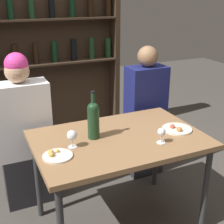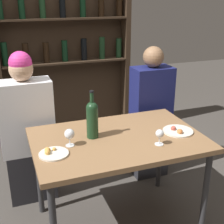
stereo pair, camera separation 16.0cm
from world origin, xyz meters
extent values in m
plane|color=#47423D|center=(0.00, 0.00, 0.00)|extent=(10.00, 10.00, 0.00)
cube|color=olive|center=(0.00, 0.00, 0.73)|extent=(1.20, 0.80, 0.04)
cylinder|color=#2D2D30|center=(0.54, -0.34, 0.35)|extent=(0.04, 0.04, 0.71)
cylinder|color=#2D2D30|center=(-0.54, 0.34, 0.35)|extent=(0.04, 0.04, 0.71)
cylinder|color=#2D2D30|center=(0.54, 0.34, 0.35)|extent=(0.04, 0.04, 0.71)
cube|color=#38281C|center=(0.00, 1.78, 1.03)|extent=(1.49, 0.02, 2.07)
cube|color=#38281C|center=(0.74, 1.68, 1.03)|extent=(0.06, 0.18, 2.07)
cube|color=#38281C|center=(0.00, 1.68, 0.95)|extent=(1.41, 0.18, 0.02)
cylinder|color=black|center=(-0.44, 1.67, 1.07)|extent=(0.07, 0.07, 0.23)
cylinder|color=black|center=(-0.22, 1.68, 1.07)|extent=(0.07, 0.07, 0.23)
cylinder|color=black|center=(-0.01, 1.69, 1.08)|extent=(0.07, 0.07, 0.24)
cylinder|color=black|center=(0.22, 1.68, 1.08)|extent=(0.07, 0.07, 0.25)
cylinder|color=#19381E|center=(0.44, 1.67, 1.09)|extent=(0.07, 0.07, 0.26)
cylinder|color=#19381E|center=(0.66, 1.69, 1.07)|extent=(0.07, 0.07, 0.23)
cube|color=#38281C|center=(0.00, 1.68, 1.43)|extent=(1.41, 0.18, 0.02)
cylinder|color=black|center=(-0.44, 1.67, 1.57)|extent=(0.07, 0.07, 0.25)
cylinder|color=#19381E|center=(-0.22, 1.68, 1.56)|extent=(0.07, 0.07, 0.24)
cylinder|color=black|center=(-0.01, 1.68, 1.56)|extent=(0.07, 0.07, 0.24)
cylinder|color=black|center=(0.22, 1.69, 1.56)|extent=(0.07, 0.07, 0.24)
cylinder|color=black|center=(0.44, 1.68, 1.57)|extent=(0.07, 0.07, 0.25)
cylinder|color=black|center=(0.66, 1.68, 1.57)|extent=(0.07, 0.07, 0.26)
cylinder|color=#19381E|center=(-0.17, 0.07, 0.86)|extent=(0.08, 0.08, 0.22)
sphere|color=#19381E|center=(-0.17, 0.07, 0.97)|extent=(0.08, 0.08, 0.08)
cylinder|color=#19381E|center=(-0.17, 0.07, 1.02)|extent=(0.03, 0.03, 0.11)
cylinder|color=black|center=(-0.17, 0.07, 1.08)|extent=(0.03, 0.03, 0.01)
cylinder|color=silver|center=(-0.35, -0.01, 0.75)|extent=(0.06, 0.06, 0.00)
cylinder|color=silver|center=(-0.35, -0.01, 0.78)|extent=(0.01, 0.01, 0.06)
sphere|color=silver|center=(-0.35, -0.01, 0.83)|extent=(0.07, 0.07, 0.07)
cylinder|color=silver|center=(0.22, -0.20, 0.75)|extent=(0.06, 0.06, 0.00)
cylinder|color=silver|center=(0.22, -0.20, 0.78)|extent=(0.01, 0.01, 0.06)
sphere|color=silver|center=(0.22, -0.20, 0.83)|extent=(0.06, 0.06, 0.06)
cylinder|color=silver|center=(-0.47, -0.10, 0.75)|extent=(0.19, 0.19, 0.01)
sphere|color=gold|center=(-0.50, -0.06, 0.77)|extent=(0.04, 0.04, 0.04)
sphere|color=gold|center=(-0.51, -0.09, 0.77)|extent=(0.04, 0.04, 0.04)
sphere|color=gold|center=(-0.46, -0.06, 0.76)|extent=(0.02, 0.02, 0.02)
cylinder|color=silver|center=(0.45, -0.06, 0.75)|extent=(0.22, 0.22, 0.01)
sphere|color=#B74C3D|center=(0.42, -0.04, 0.77)|extent=(0.04, 0.04, 0.04)
sphere|color=#C67038|center=(0.44, -0.11, 0.77)|extent=(0.04, 0.04, 0.04)
sphere|color=#C67038|center=(0.44, -0.09, 0.77)|extent=(0.03, 0.03, 0.03)
cube|color=#26262B|center=(-0.57, 0.58, 0.23)|extent=(0.39, 0.22, 0.45)
cube|color=white|center=(-0.57, 0.58, 0.76)|extent=(0.43, 0.22, 0.61)
sphere|color=tan|center=(-0.57, 0.58, 1.16)|extent=(0.19, 0.19, 0.19)
sphere|color=#EA3893|center=(-0.57, 0.58, 1.21)|extent=(0.18, 0.18, 0.18)
cube|color=#26262B|center=(0.56, 0.58, 0.23)|extent=(0.32, 0.22, 0.45)
cube|color=navy|center=(0.56, 0.58, 0.77)|extent=(0.36, 0.22, 0.63)
sphere|color=#8C6647|center=(0.56, 0.58, 1.17)|extent=(0.19, 0.19, 0.19)
camera|label=1|loc=(-0.87, -1.80, 1.71)|focal=50.00mm
camera|label=2|loc=(-0.72, -1.86, 1.71)|focal=50.00mm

